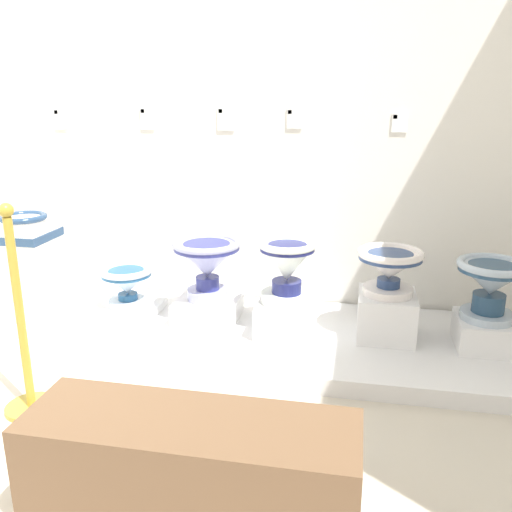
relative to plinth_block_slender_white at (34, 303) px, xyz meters
name	(u,v)px	position (x,y,z in m)	size (l,w,h in m)	color
ground_plane	(177,488)	(1.36, -1.22, -0.19)	(5.94, 5.22, 0.02)	beige
wall_back	(264,59)	(1.36, 0.62, 1.46)	(4.14, 0.06, 3.28)	white
display_platform	(246,336)	(1.36, 0.05, -0.13)	(3.19, 1.04, 0.10)	white
plinth_block_slender_white	(34,303)	(0.00, 0.00, 0.00)	(0.36, 0.31, 0.16)	white
antique_toilet_slender_white	(28,252)	(0.00, 0.00, 0.33)	(0.32, 0.33, 0.49)	white
plinth_block_squat_floral	(129,309)	(0.57, 0.14, -0.06)	(0.38, 0.37, 0.05)	white
antique_toilet_squat_floral	(127,281)	(0.57, 0.14, 0.13)	(0.33, 0.33, 0.26)	silver
plinth_block_central_ornate	(208,309)	(1.10, 0.15, -0.02)	(0.38, 0.36, 0.13)	white
antique_toilet_central_ornate	(207,260)	(1.10, 0.15, 0.30)	(0.41, 0.41, 0.37)	#A1A4D4
plinth_block_pale_glazed	(286,316)	(1.59, 0.06, 0.01)	(0.33, 0.38, 0.18)	white
antique_toilet_pale_glazed	(287,265)	(1.59, 0.06, 0.32)	(0.33, 0.33, 0.37)	white
plinth_block_broad_patterned	(386,315)	(2.16, 0.10, 0.05)	(0.32, 0.34, 0.26)	white
antique_toilet_broad_patterned	(390,265)	(2.16, 0.10, 0.35)	(0.37, 0.37, 0.26)	white
plinth_block_leftmost	(484,333)	(2.69, 0.06, 0.00)	(0.30, 0.33, 0.16)	white
antique_toilet_leftmost	(491,281)	(2.69, 0.06, 0.30)	(0.37, 0.37, 0.33)	#ACBDCE
info_placard_first	(61,118)	(-0.03, 0.58, 1.10)	(0.09, 0.01, 0.14)	white
info_placard_second	(147,118)	(0.59, 0.58, 1.11)	(0.09, 0.01, 0.15)	white
info_placard_third	(226,118)	(1.12, 0.58, 1.11)	(0.11, 0.01, 0.15)	white
info_placard_fourth	(294,118)	(1.55, 0.58, 1.12)	(0.10, 0.01, 0.12)	white
info_placard_fifth	(400,122)	(2.19, 0.58, 1.10)	(0.09, 0.01, 0.11)	white
decorative_vase_companion	(9,290)	(-0.37, 0.27, -0.04)	(0.31, 0.31, 0.31)	navy
stanchion_post_near_left	(25,350)	(0.51, -0.85, 0.13)	(0.24, 0.24, 0.99)	#B29632
museum_bench	(191,471)	(1.47, -1.37, 0.02)	(1.13, 0.36, 0.40)	brown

